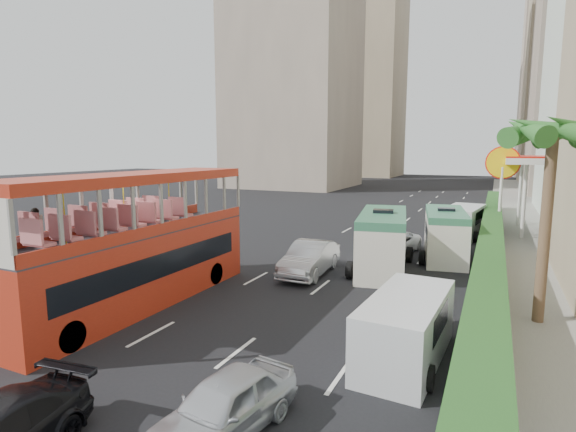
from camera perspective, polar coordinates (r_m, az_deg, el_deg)
The scene contains 17 objects.
ground_plane at distance 15.32m, azimuth -1.22°, elevation -14.31°, with size 200.00×200.00×0.00m, color black.
double_decker_bus at distance 17.93m, azimuth -18.77°, elevation -2.93°, with size 2.50×11.00×5.06m, color red.
car_silver_lane_a at distance 21.76m, azimuth 2.77°, elevation -7.39°, with size 1.65×4.73×1.56m, color silver.
van_asset at distance 26.74m, azimuth 13.43°, elevation -4.62°, with size 2.00×4.33×1.20m, color silver.
minibus_near at distance 22.69m, azimuth 11.90°, elevation -3.18°, with size 2.15×6.46×2.86m, color silver.
minibus_far at distance 26.08m, azimuth 19.31°, elevation -2.23°, with size 1.98×5.95×2.64m, color silver.
panel_van_near at distance 13.47m, azimuth 14.80°, elevation -13.61°, with size 1.85×4.63×1.85m, color silver.
panel_van_far at distance 32.93m, azimuth 21.29°, elevation -0.70°, with size 2.08×5.20×2.08m, color silver.
sidewalk at distance 38.24m, azimuth 28.67°, elevation -1.41°, with size 6.00×120.00×0.18m, color #99968C.
kerb_wall at distance 27.20m, azimuth 24.33°, elevation -3.46°, with size 0.30×44.00×1.00m, color silver.
hedge at distance 27.05m, azimuth 24.44°, elevation -1.70°, with size 1.10×44.00×0.70m, color #2D6626.
palm_tree at distance 16.96m, azimuth 29.87°, elevation -1.32°, with size 0.36×0.36×6.40m, color brown.
shell_station at distance 36.03m, azimuth 30.75°, elevation 2.17°, with size 6.50×8.00×5.50m, color silver.
tower_far_a at distance 96.65m, azimuth 32.33°, elevation 16.70°, with size 14.00×14.00×44.00m, color tan.
tower_far_b at distance 118.03m, azimuth 30.87°, elevation 14.08°, with size 14.00×14.00×40.00m, color tan.
tower_left_a at distance 76.80m, azimuth 0.79°, elevation 23.54°, with size 18.00×18.00×52.00m, color tan.
tower_left_b at distance 107.86m, azimuth 9.77°, elevation 17.37°, with size 16.00×16.00×46.00m, color tan.
Camera 1 is at (6.21, -12.69, 5.91)m, focal length 28.00 mm.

